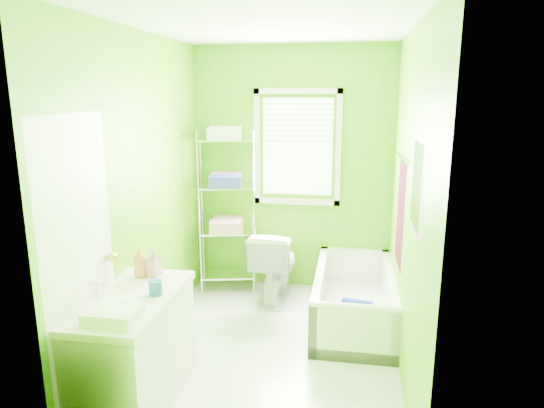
% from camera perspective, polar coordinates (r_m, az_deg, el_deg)
% --- Properties ---
extents(ground, '(2.90, 2.90, 0.00)m').
position_cam_1_polar(ground, '(4.26, -0.25, -16.78)').
color(ground, silver).
rests_on(ground, ground).
extents(room_envelope, '(2.14, 2.94, 2.62)m').
position_cam_1_polar(room_envelope, '(3.74, -0.27, 4.22)').
color(room_envelope, '#509E07').
rests_on(room_envelope, ground).
extents(window, '(0.92, 0.05, 1.22)m').
position_cam_1_polar(window, '(5.13, 3.00, 7.36)').
color(window, white).
rests_on(window, ground).
extents(door, '(0.09, 0.80, 2.00)m').
position_cam_1_polar(door, '(3.32, -21.47, -7.63)').
color(door, white).
rests_on(door, ground).
extents(right_wall_decor, '(0.04, 1.48, 1.17)m').
position_cam_1_polar(right_wall_decor, '(3.74, 15.53, 0.18)').
color(right_wall_decor, '#450814').
rests_on(right_wall_decor, ground).
extents(bathtub, '(0.72, 1.55, 0.50)m').
position_cam_1_polar(bathtub, '(4.71, 9.57, -11.76)').
color(bathtub, white).
rests_on(bathtub, ground).
extents(toilet, '(0.47, 0.77, 0.76)m').
position_cam_1_polar(toilet, '(5.05, 0.36, -7.11)').
color(toilet, white).
rests_on(toilet, ground).
extents(vanity, '(0.54, 1.05, 1.02)m').
position_cam_1_polar(vanity, '(3.56, -15.93, -15.93)').
color(vanity, silver).
rests_on(vanity, ground).
extents(wire_shelf_unit, '(0.66, 0.54, 1.77)m').
position_cam_1_polar(wire_shelf_unit, '(5.18, -5.20, 1.48)').
color(wire_shelf_unit, silver).
rests_on(wire_shelf_unit, ground).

